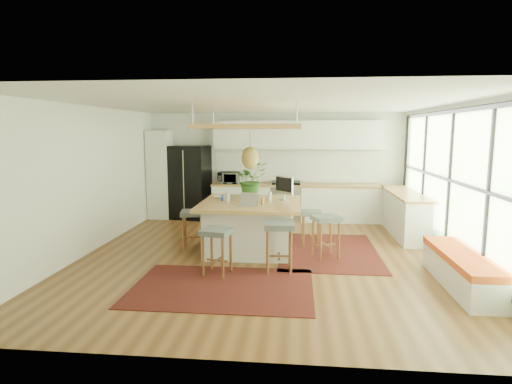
# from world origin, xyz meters

# --- Properties ---
(floor) EXTENTS (7.00, 7.00, 0.00)m
(floor) POSITION_xyz_m (0.00, 0.00, 0.00)
(floor) COLOR brown
(floor) RESTS_ON ground
(ceiling) EXTENTS (7.00, 7.00, 0.00)m
(ceiling) POSITION_xyz_m (0.00, 0.00, 2.70)
(ceiling) COLOR white
(ceiling) RESTS_ON ground
(wall_back) EXTENTS (6.50, 0.00, 6.50)m
(wall_back) POSITION_xyz_m (0.00, 3.50, 1.35)
(wall_back) COLOR white
(wall_back) RESTS_ON ground
(wall_front) EXTENTS (6.50, 0.00, 6.50)m
(wall_front) POSITION_xyz_m (0.00, -3.50, 1.35)
(wall_front) COLOR white
(wall_front) RESTS_ON ground
(wall_left) EXTENTS (0.00, 7.00, 7.00)m
(wall_left) POSITION_xyz_m (-3.25, 0.00, 1.35)
(wall_left) COLOR white
(wall_left) RESTS_ON ground
(wall_right) EXTENTS (0.00, 7.00, 7.00)m
(wall_right) POSITION_xyz_m (3.25, 0.00, 1.35)
(wall_right) COLOR white
(wall_right) RESTS_ON ground
(window_wall) EXTENTS (0.10, 6.20, 2.60)m
(window_wall) POSITION_xyz_m (3.22, 0.00, 1.40)
(window_wall) COLOR black
(window_wall) RESTS_ON wall_right
(pantry) EXTENTS (0.55, 0.60, 2.25)m
(pantry) POSITION_xyz_m (-2.95, 3.18, 1.12)
(pantry) COLOR silver
(pantry) RESTS_ON floor
(back_counter_base) EXTENTS (4.20, 0.60, 0.88)m
(back_counter_base) POSITION_xyz_m (0.55, 3.18, 0.44)
(back_counter_base) COLOR silver
(back_counter_base) RESTS_ON floor
(back_counter_top) EXTENTS (4.24, 0.64, 0.05)m
(back_counter_top) POSITION_xyz_m (0.55, 3.18, 0.90)
(back_counter_top) COLOR #A5733A
(back_counter_top) RESTS_ON back_counter_base
(backsplash) EXTENTS (4.20, 0.02, 0.80)m
(backsplash) POSITION_xyz_m (0.55, 3.48, 1.35)
(backsplash) COLOR white
(backsplash) RESTS_ON wall_back
(upper_cabinets) EXTENTS (4.20, 0.34, 0.70)m
(upper_cabinets) POSITION_xyz_m (0.55, 3.32, 2.15)
(upper_cabinets) COLOR silver
(upper_cabinets) RESTS_ON wall_back
(range) EXTENTS (0.76, 0.62, 1.00)m
(range) POSITION_xyz_m (0.30, 3.18, 0.50)
(range) COLOR #A5A5AA
(range) RESTS_ON floor
(right_counter_base) EXTENTS (0.60, 2.50, 0.88)m
(right_counter_base) POSITION_xyz_m (2.93, 2.00, 0.44)
(right_counter_base) COLOR silver
(right_counter_base) RESTS_ON floor
(right_counter_top) EXTENTS (0.64, 2.54, 0.05)m
(right_counter_top) POSITION_xyz_m (2.93, 2.00, 0.90)
(right_counter_top) COLOR #A5733A
(right_counter_top) RESTS_ON right_counter_base
(window_bench) EXTENTS (0.52, 2.00, 0.50)m
(window_bench) POSITION_xyz_m (2.95, -1.20, 0.25)
(window_bench) COLOR silver
(window_bench) RESTS_ON floor
(ceiling_panel) EXTENTS (1.86, 1.86, 0.80)m
(ceiling_panel) POSITION_xyz_m (-0.30, 0.40, 2.05)
(ceiling_panel) COLOR #A5733A
(ceiling_panel) RESTS_ON ceiling
(rug_near) EXTENTS (2.60, 1.80, 0.01)m
(rug_near) POSITION_xyz_m (-0.48, -1.58, 0.01)
(rug_near) COLOR black
(rug_near) RESTS_ON floor
(rug_right) EXTENTS (1.80, 2.60, 0.01)m
(rug_right) POSITION_xyz_m (1.17, 0.44, 0.01)
(rug_right) COLOR black
(rug_right) RESTS_ON floor
(fridge) EXTENTS (1.04, 0.87, 1.87)m
(fridge) POSITION_xyz_m (-2.17, 3.19, 0.93)
(fridge) COLOR black
(fridge) RESTS_ON floor
(island) EXTENTS (1.85, 1.85, 0.93)m
(island) POSITION_xyz_m (-0.29, 0.37, 0.47)
(island) COLOR #A5733A
(island) RESTS_ON floor
(stool_near_left) EXTENTS (0.52, 0.52, 0.73)m
(stool_near_left) POSITION_xyz_m (-0.66, -1.03, 0.35)
(stool_near_left) COLOR #4A5152
(stool_near_left) RESTS_ON floor
(stool_near_right) EXTENTS (0.50, 0.50, 0.80)m
(stool_near_right) POSITION_xyz_m (0.30, -0.77, 0.35)
(stool_near_right) COLOR #4A5152
(stool_near_right) RESTS_ON floor
(stool_right_front) EXTENTS (0.58, 0.58, 0.76)m
(stool_right_front) POSITION_xyz_m (1.09, 0.03, 0.35)
(stool_right_front) COLOR #4A5152
(stool_right_front) RESTS_ON floor
(stool_right_back) EXTENTS (0.43, 0.43, 0.69)m
(stool_right_back) POSITION_xyz_m (0.86, 0.87, 0.35)
(stool_right_back) COLOR #4A5152
(stool_right_back) RESTS_ON floor
(stool_left_side) EXTENTS (0.50, 0.50, 0.74)m
(stool_left_side) POSITION_xyz_m (-1.40, 0.37, 0.35)
(stool_left_side) COLOR #4A5152
(stool_left_side) RESTS_ON floor
(laptop) EXTENTS (0.37, 0.39, 0.24)m
(laptop) POSITION_xyz_m (-0.29, -0.07, 1.05)
(laptop) COLOR #A5A5AA
(laptop) RESTS_ON island
(monitor) EXTENTS (0.47, 0.49, 0.46)m
(monitor) POSITION_xyz_m (0.33, 0.65, 1.19)
(monitor) COLOR #A5A5AA
(monitor) RESTS_ON island
(microwave) EXTENTS (0.53, 0.29, 0.36)m
(microwave) POSITION_xyz_m (-1.15, 3.14, 1.10)
(microwave) COLOR #A5A5AA
(microwave) RESTS_ON back_counter_top
(island_plant) EXTENTS (0.94, 0.94, 0.55)m
(island_plant) POSITION_xyz_m (-0.35, 1.02, 1.20)
(island_plant) COLOR #1E4C19
(island_plant) RESTS_ON island
(island_bowl) EXTENTS (0.28, 0.28, 0.06)m
(island_bowl) POSITION_xyz_m (-0.94, 0.69, 0.96)
(island_bowl) COLOR silver
(island_bowl) RESTS_ON island
(island_bottle_0) EXTENTS (0.07, 0.07, 0.19)m
(island_bottle_0) POSITION_xyz_m (-0.84, 0.47, 1.03)
(island_bottle_0) COLOR blue
(island_bottle_0) RESTS_ON island
(island_bottle_1) EXTENTS (0.07, 0.07, 0.19)m
(island_bottle_1) POSITION_xyz_m (-0.69, 0.22, 1.03)
(island_bottle_1) COLOR silver
(island_bottle_1) RESTS_ON island
(island_bottle_2) EXTENTS (0.07, 0.07, 0.19)m
(island_bottle_2) POSITION_xyz_m (-0.04, 0.07, 1.03)
(island_bottle_2) COLOR #AB6B39
(island_bottle_2) RESTS_ON island
(island_bottle_3) EXTENTS (0.07, 0.07, 0.19)m
(island_bottle_3) POSITION_xyz_m (0.06, 0.42, 1.03)
(island_bottle_3) COLOR silver
(island_bottle_3) RESTS_ON island
(island_bottle_4) EXTENTS (0.07, 0.07, 0.19)m
(island_bottle_4) POSITION_xyz_m (-0.49, 0.62, 1.03)
(island_bottle_4) COLOR #527143
(island_bottle_4) RESTS_ON island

